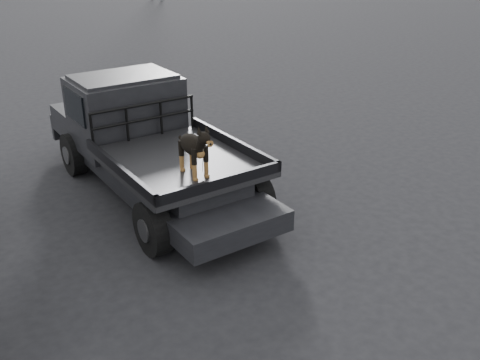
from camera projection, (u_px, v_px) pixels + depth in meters
ground at (230, 257)px, 7.19m from camera, size 120.00×120.00×0.00m
flatbed_ute at (153, 167)px, 8.79m from camera, size 2.00×5.40×0.92m
ute_cab at (125, 100)px, 9.13m from camera, size 1.72×1.30×0.88m
headache_rack at (144, 121)px, 8.63m from camera, size 1.80×0.08×0.55m
dog at (193, 149)px, 7.25m from camera, size 0.32×0.60×0.74m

